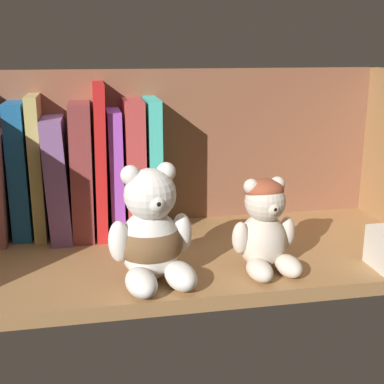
{
  "coord_description": "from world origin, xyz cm",
  "views": [
    {
      "loc": [
        -13.85,
        -71.24,
        31.4
      ],
      "look_at": [
        -0.02,
        0.0,
        11.12
      ],
      "focal_mm": 48.83,
      "sensor_mm": 36.0,
      "label": 1
    }
  ],
  "objects_px": {
    "book_7": "(115,170)",
    "teddy_bear_larger": "(151,236)",
    "book_3": "(38,166)",
    "book_6": "(100,158)",
    "book_2": "(20,170)",
    "book_5": "(82,168)",
    "book_1": "(1,184)",
    "teddy_bear_smaller": "(265,227)",
    "book_9": "(152,164)",
    "book_4": "(59,176)",
    "book_8": "(134,165)"
  },
  "relations": [
    {
      "from": "book_5",
      "to": "teddy_bear_smaller",
      "type": "relative_size",
      "value": 1.66
    },
    {
      "from": "teddy_bear_larger",
      "to": "book_4",
      "type": "bearing_deg",
      "value": 120.53
    },
    {
      "from": "book_1",
      "to": "teddy_bear_smaller",
      "type": "distance_m",
      "value": 0.42
    },
    {
      "from": "teddy_bear_smaller",
      "to": "book_6",
      "type": "bearing_deg",
      "value": 135.86
    },
    {
      "from": "book_7",
      "to": "book_5",
      "type": "bearing_deg",
      "value": 180.0
    },
    {
      "from": "book_4",
      "to": "book_3",
      "type": "bearing_deg",
      "value": 180.0
    },
    {
      "from": "book_1",
      "to": "book_9",
      "type": "bearing_deg",
      "value": 0.0
    },
    {
      "from": "book_3",
      "to": "book_8",
      "type": "distance_m",
      "value": 0.15
    },
    {
      "from": "book_9",
      "to": "book_3",
      "type": "bearing_deg",
      "value": 180.0
    },
    {
      "from": "book_2",
      "to": "teddy_bear_smaller",
      "type": "distance_m",
      "value": 0.4
    },
    {
      "from": "book_7",
      "to": "teddy_bear_larger",
      "type": "height_order",
      "value": "book_7"
    },
    {
      "from": "book_7",
      "to": "book_9",
      "type": "distance_m",
      "value": 0.06
    },
    {
      "from": "book_1",
      "to": "book_7",
      "type": "height_order",
      "value": "book_7"
    },
    {
      "from": "book_7",
      "to": "teddy_bear_smaller",
      "type": "height_order",
      "value": "book_7"
    },
    {
      "from": "book_6",
      "to": "book_8",
      "type": "distance_m",
      "value": 0.06
    },
    {
      "from": "book_3",
      "to": "teddy_bear_larger",
      "type": "bearing_deg",
      "value": -53.77
    },
    {
      "from": "book_7",
      "to": "teddy_bear_larger",
      "type": "distance_m",
      "value": 0.22
    },
    {
      "from": "book_2",
      "to": "book_6",
      "type": "distance_m",
      "value": 0.13
    },
    {
      "from": "book_1",
      "to": "book_9",
      "type": "distance_m",
      "value": 0.24
    },
    {
      "from": "book_5",
      "to": "book_6",
      "type": "xyz_separation_m",
      "value": [
        0.03,
        0.0,
        0.02
      ]
    },
    {
      "from": "book_2",
      "to": "book_8",
      "type": "xyz_separation_m",
      "value": [
        0.18,
        0.0,
        0.0
      ]
    },
    {
      "from": "book_3",
      "to": "book_5",
      "type": "xyz_separation_m",
      "value": [
        0.07,
        0.0,
        -0.01
      ]
    },
    {
      "from": "book_3",
      "to": "book_6",
      "type": "height_order",
      "value": "book_6"
    },
    {
      "from": "book_3",
      "to": "book_4",
      "type": "distance_m",
      "value": 0.03
    },
    {
      "from": "book_3",
      "to": "book_9",
      "type": "relative_size",
      "value": 1.03
    },
    {
      "from": "book_5",
      "to": "teddy_bear_larger",
      "type": "height_order",
      "value": "book_5"
    },
    {
      "from": "book_5",
      "to": "book_7",
      "type": "xyz_separation_m",
      "value": [
        0.05,
        0.0,
        -0.01
      ]
    },
    {
      "from": "book_1",
      "to": "book_6",
      "type": "relative_size",
      "value": 0.7
    },
    {
      "from": "book_6",
      "to": "teddy_bear_smaller",
      "type": "height_order",
      "value": "book_6"
    },
    {
      "from": "book_3",
      "to": "book_4",
      "type": "bearing_deg",
      "value": 0.0
    },
    {
      "from": "book_3",
      "to": "teddy_bear_smaller",
      "type": "relative_size",
      "value": 1.76
    },
    {
      "from": "book_6",
      "to": "teddy_bear_larger",
      "type": "bearing_deg",
      "value": -74.72
    },
    {
      "from": "book_3",
      "to": "teddy_bear_smaller",
      "type": "xyz_separation_m",
      "value": [
        0.31,
        -0.2,
        -0.05
      ]
    },
    {
      "from": "book_2",
      "to": "teddy_bear_smaller",
      "type": "height_order",
      "value": "book_2"
    },
    {
      "from": "book_3",
      "to": "book_7",
      "type": "height_order",
      "value": "book_3"
    },
    {
      "from": "book_6",
      "to": "teddy_bear_larger",
      "type": "height_order",
      "value": "book_6"
    },
    {
      "from": "book_4",
      "to": "book_9",
      "type": "xyz_separation_m",
      "value": [
        0.15,
        0.0,
        0.01
      ]
    },
    {
      "from": "book_8",
      "to": "book_9",
      "type": "xyz_separation_m",
      "value": [
        0.03,
        0.0,
        0.0
      ]
    },
    {
      "from": "book_3",
      "to": "book_4",
      "type": "relative_size",
      "value": 1.18
    },
    {
      "from": "book_7",
      "to": "book_8",
      "type": "relative_size",
      "value": 0.93
    },
    {
      "from": "book_3",
      "to": "book_6",
      "type": "bearing_deg",
      "value": 0.0
    },
    {
      "from": "book_4",
      "to": "book_9",
      "type": "bearing_deg",
      "value": 0.0
    },
    {
      "from": "book_2",
      "to": "book_5",
      "type": "height_order",
      "value": "book_2"
    },
    {
      "from": "book_3",
      "to": "teddy_bear_larger",
      "type": "relative_size",
      "value": 1.46
    },
    {
      "from": "book_5",
      "to": "book_4",
      "type": "bearing_deg",
      "value": 180.0
    },
    {
      "from": "book_4",
      "to": "book_7",
      "type": "bearing_deg",
      "value": 0.0
    },
    {
      "from": "book_7",
      "to": "book_3",
      "type": "bearing_deg",
      "value": 180.0
    },
    {
      "from": "book_2",
      "to": "book_3",
      "type": "distance_m",
      "value": 0.03
    },
    {
      "from": "book_2",
      "to": "book_7",
      "type": "relative_size",
      "value": 1.07
    },
    {
      "from": "book_1",
      "to": "teddy_bear_smaller",
      "type": "relative_size",
      "value": 1.34
    }
  ]
}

